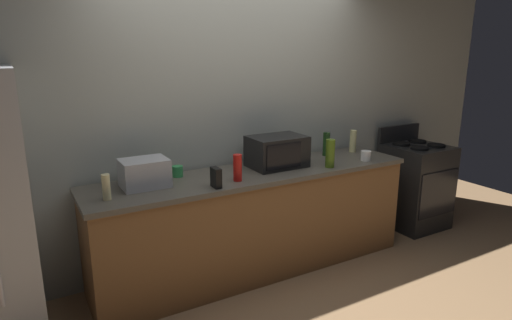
{
  "coord_description": "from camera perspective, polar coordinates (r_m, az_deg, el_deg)",
  "views": [
    {
      "loc": [
        -1.74,
        -2.63,
        1.9
      ],
      "look_at": [
        0.0,
        0.4,
        1.0
      ],
      "focal_mm": 30.29,
      "sensor_mm": 36.0,
      "label": 1
    }
  ],
  "objects": [
    {
      "name": "bottle_hand_soap",
      "position": [
        3.1,
        -19.17,
        -3.41
      ],
      "size": [
        0.06,
        0.06,
        0.18
      ],
      "primitive_type": "cylinder",
      "color": "beige",
      "rests_on": "counter_run"
    },
    {
      "name": "microwave",
      "position": [
        3.76,
        2.79,
        1.13
      ],
      "size": [
        0.48,
        0.35,
        0.27
      ],
      "color": "black",
      "rests_on": "counter_run"
    },
    {
      "name": "bottle_hot_sauce",
      "position": [
        3.35,
        -2.45,
        -1.02
      ],
      "size": [
        0.07,
        0.07,
        0.21
      ],
      "primitive_type": "cylinder",
      "color": "red",
      "rests_on": "counter_run"
    },
    {
      "name": "counter_run",
      "position": [
        3.78,
        -0.0,
        -8.08
      ],
      "size": [
        2.84,
        0.64,
        0.9
      ],
      "color": "brown",
      "rests_on": "ground_plane"
    },
    {
      "name": "back_wall",
      "position": [
        3.89,
        -3.03,
        6.31
      ],
      "size": [
        6.4,
        0.1,
        2.7
      ],
      "primitive_type": "cube",
      "color": "#9EA399",
      "rests_on": "ground_plane"
    },
    {
      "name": "bottle_olive_oil",
      "position": [
        3.79,
        9.77,
        0.86
      ],
      "size": [
        0.08,
        0.08,
        0.25
      ],
      "primitive_type": "cylinder",
      "color": "#4C6B19",
      "rests_on": "counter_run"
    },
    {
      "name": "toaster_oven",
      "position": [
        3.31,
        -14.51,
        -1.68
      ],
      "size": [
        0.34,
        0.26,
        0.21
      ],
      "primitive_type": "cube",
      "color": "#B7BABF",
      "rests_on": "counter_run"
    },
    {
      "name": "ground_plane",
      "position": [
        3.68,
        3.25,
        -16.67
      ],
      "size": [
        8.0,
        8.0,
        0.0
      ],
      "primitive_type": "plane",
      "color": "#93704C"
    },
    {
      "name": "cordless_phone",
      "position": [
        3.21,
        -5.3,
        -2.33
      ],
      "size": [
        0.05,
        0.11,
        0.15
      ],
      "primitive_type": "cube",
      "rotation": [
        0.0,
        0.0,
        -0.01
      ],
      "color": "black",
      "rests_on": "counter_run"
    },
    {
      "name": "bottle_vinegar",
      "position": [
        4.41,
        12.68,
        2.46
      ],
      "size": [
        0.07,
        0.07,
        0.22
      ],
      "primitive_type": "cylinder",
      "color": "beige",
      "rests_on": "counter_run"
    },
    {
      "name": "mug_green",
      "position": [
        3.53,
        -10.32,
        -1.48
      ],
      "size": [
        0.09,
        0.09,
        0.09
      ],
      "primitive_type": "cylinder",
      "color": "#2D8C47",
      "rests_on": "counter_run"
    },
    {
      "name": "stove_range",
      "position": [
        5.02,
        20.23,
        -3.12
      ],
      "size": [
        0.6,
        0.61,
        1.08
      ],
      "color": "black",
      "rests_on": "ground_plane"
    },
    {
      "name": "bottle_wine",
      "position": [
        4.21,
        9.27,
        2.09
      ],
      "size": [
        0.07,
        0.07,
        0.23
      ],
      "primitive_type": "cylinder",
      "color": "#1E3F19",
      "rests_on": "counter_run"
    },
    {
      "name": "mug_white",
      "position": [
        4.11,
        14.3,
        0.56
      ],
      "size": [
        0.09,
        0.09,
        0.09
      ],
      "primitive_type": "cylinder",
      "color": "white",
      "rests_on": "counter_run"
    }
  ]
}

